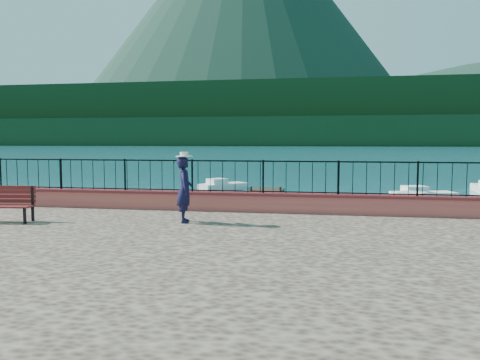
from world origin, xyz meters
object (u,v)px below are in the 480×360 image
(person, at_px, (185,190))
(boat_1, at_px, (423,200))
(boat_3, at_px, (223,184))
(park_bench, at_px, (1,211))
(boat_0, at_px, (152,215))
(boat_2, at_px, (423,192))

(person, bearing_deg, boat_1, -51.21)
(person, height_order, boat_3, person)
(person, distance_m, boat_1, 15.17)
(park_bench, relative_size, boat_1, 0.51)
(park_bench, relative_size, boat_3, 0.52)
(person, bearing_deg, boat_0, 11.09)
(boat_1, distance_m, boat_3, 13.58)
(person, height_order, boat_0, person)
(boat_0, height_order, boat_3, same)
(park_bench, height_order, boat_1, park_bench)
(park_bench, relative_size, boat_2, 0.49)
(boat_1, relative_size, boat_2, 0.96)
(boat_0, xyz_separation_m, boat_3, (-0.11, 13.73, 0.00))
(boat_0, distance_m, boat_1, 13.36)
(boat_1, xyz_separation_m, boat_2, (0.76, 3.71, 0.00))
(park_bench, distance_m, person, 4.88)
(boat_2, distance_m, boat_3, 12.83)
(boat_2, relative_size, boat_3, 1.05)
(person, relative_size, boat_0, 0.44)
(boat_1, bearing_deg, boat_2, 113.66)
(park_bench, height_order, boat_3, park_bench)
(boat_0, bearing_deg, boat_1, -6.34)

